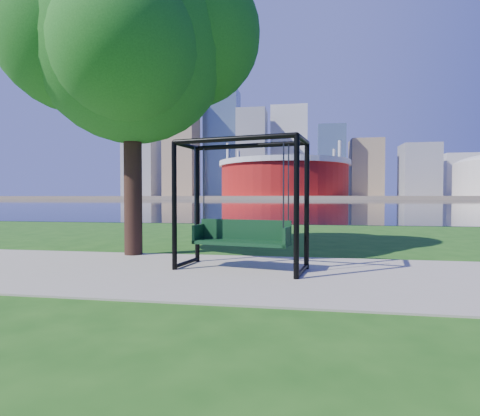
# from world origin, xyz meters

# --- Properties ---
(ground) EXTENTS (900.00, 900.00, 0.00)m
(ground) POSITION_xyz_m (0.00, 0.00, 0.00)
(ground) COLOR #1E5114
(ground) RESTS_ON ground
(path) EXTENTS (120.00, 4.00, 0.03)m
(path) POSITION_xyz_m (0.00, -0.50, 0.01)
(path) COLOR #9E937F
(path) RESTS_ON ground
(river) EXTENTS (900.00, 180.00, 0.02)m
(river) POSITION_xyz_m (0.00, 102.00, 0.01)
(river) COLOR black
(river) RESTS_ON ground
(far_bank) EXTENTS (900.00, 228.00, 2.00)m
(far_bank) POSITION_xyz_m (0.00, 306.00, 1.00)
(far_bank) COLOR #937F60
(far_bank) RESTS_ON ground
(stadium) EXTENTS (83.00, 83.00, 32.00)m
(stadium) POSITION_xyz_m (-10.00, 235.00, 14.23)
(stadium) COLOR maroon
(stadium) RESTS_ON far_bank
(skyline) EXTENTS (392.00, 66.00, 96.50)m
(skyline) POSITION_xyz_m (-4.27, 319.39, 35.89)
(skyline) COLOR gray
(skyline) RESTS_ON far_bank
(swing) EXTENTS (2.61, 1.50, 2.51)m
(swing) POSITION_xyz_m (0.22, -0.11, 1.21)
(swing) COLOR black
(swing) RESTS_ON ground
(park_tree) EXTENTS (6.02, 5.44, 7.48)m
(park_tree) POSITION_xyz_m (-2.71, 1.34, 5.19)
(park_tree) COLOR black
(park_tree) RESTS_ON ground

